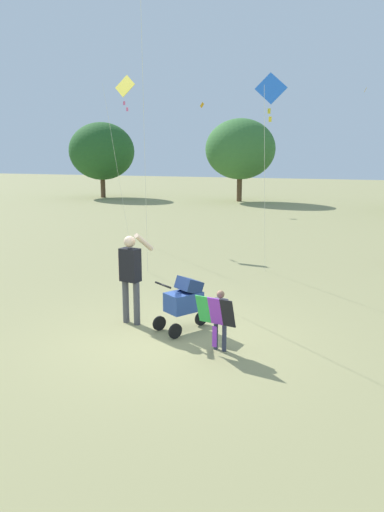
{
  "coord_description": "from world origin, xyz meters",
  "views": [
    {
      "loc": [
        3.36,
        -7.59,
        3.27
      ],
      "look_at": [
        0.03,
        1.11,
        1.3
      ],
      "focal_mm": 33.87,
      "sensor_mm": 36.0,
      "label": 1
    }
  ],
  "objects_px": {
    "child_with_butterfly_kite": "(219,315)",
    "kite_orange_delta": "(125,91)",
    "person_adult_flyer": "(131,271)",
    "stroller": "(185,299)",
    "kite_green_novelty": "(270,95)"
  },
  "relations": [
    {
      "from": "child_with_butterfly_kite",
      "to": "kite_orange_delta",
      "type": "bearing_deg",
      "value": 125.85
    },
    {
      "from": "person_adult_flyer",
      "to": "kite_orange_delta",
      "type": "bearing_deg",
      "value": 118.7
    },
    {
      "from": "child_with_butterfly_kite",
      "to": "kite_orange_delta",
      "type": "distance_m",
      "value": 12.61
    },
    {
      "from": "kite_green_novelty",
      "to": "kite_orange_delta",
      "type": "bearing_deg",
      "value": 150.81
    },
    {
      "from": "child_with_butterfly_kite",
      "to": "kite_orange_delta",
      "type": "height_order",
      "value": "kite_orange_delta"
    },
    {
      "from": "child_with_butterfly_kite",
      "to": "stroller",
      "type": "xyz_separation_m",
      "value": [
        -0.92,
        0.72,
        -0.03
      ]
    },
    {
      "from": "stroller",
      "to": "kite_green_novelty",
      "type": "bearing_deg",
      "value": 85.66
    },
    {
      "from": "child_with_butterfly_kite",
      "to": "stroller",
      "type": "height_order",
      "value": "child_with_butterfly_kite"
    },
    {
      "from": "child_with_butterfly_kite",
      "to": "person_adult_flyer",
      "type": "xyz_separation_m",
      "value": [
        -2.02,
        0.69,
        0.41
      ]
    },
    {
      "from": "person_adult_flyer",
      "to": "kite_orange_delta",
      "type": "xyz_separation_m",
      "value": [
        -4.77,
        8.71,
        4.52
      ]
    },
    {
      "from": "person_adult_flyer",
      "to": "stroller",
      "type": "height_order",
      "value": "person_adult_flyer"
    },
    {
      "from": "kite_orange_delta",
      "to": "kite_green_novelty",
      "type": "height_order",
      "value": "kite_orange_delta"
    },
    {
      "from": "stroller",
      "to": "kite_orange_delta",
      "type": "bearing_deg",
      "value": 124.11
    },
    {
      "from": "kite_orange_delta",
      "to": "kite_green_novelty",
      "type": "distance_m",
      "value": 7.22
    },
    {
      "from": "stroller",
      "to": "kite_orange_delta",
      "type": "xyz_separation_m",
      "value": [
        -5.88,
        8.68,
        4.97
      ]
    }
  ]
}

